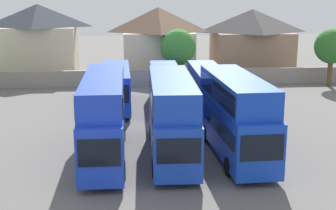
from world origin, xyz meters
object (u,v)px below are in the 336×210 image
Objects in this scene: bus_2 at (172,113)px; bus_5 at (166,85)px; bus_6 at (208,85)px; bus_4 at (116,85)px; bus_3 at (236,112)px; tree_right_of_lot at (178,47)px; tree_behind_wall at (332,47)px; bus_1 at (104,113)px; house_terrace_right at (252,40)px; house_terrace_centre at (158,41)px; house_terrace_left at (39,40)px.

bus_2 is 12.93m from bus_5.
bus_5 reaches higher than bus_6.
bus_4 is at bearing -94.75° from bus_5.
bus_3 reaches higher than bus_5.
tree_right_of_lot is at bearing -173.01° from bus_6.
bus_6 is 17.38m from tree_behind_wall.
bus_6 is at bearing -84.38° from tree_right_of_lot.
bus_6 is (0.60, 13.13, -0.86)m from bus_3.
bus_2 is at bearing -97.23° from tree_right_of_lot.
bus_4 is (-3.70, 13.35, -0.77)m from bus_2.
tree_right_of_lot is at bearing 150.11° from bus_4.
bus_5 is at bearing 159.02° from bus_1.
bus_4 is at bearing -152.45° from bus_3.
bus_1 is at bearing -90.38° from bus_2.
bus_1 is 4.17m from bus_2.
house_terrace_right is (13.34, 31.11, 1.34)m from bus_2.
bus_1 is at bearing -138.41° from tree_behind_wall.
bus_5 is at bearing -91.87° from house_terrace_centre.
tree_right_of_lot is at bearing -65.47° from house_terrace_centre.
tree_right_of_lot is (16.49, -4.95, -0.52)m from house_terrace_left.
bus_6 is at bearing -45.15° from house_terrace_left.
bus_3 reaches higher than bus_4.
bus_4 is 1.01× the size of bus_5.
bus_6 is at bearing 145.57° from bus_1.
bus_3 is at bearing 28.70° from bus_4.
house_terrace_right is (8.80, 18.29, 2.15)m from bus_6.
bus_2 is 1.03× the size of bus_5.
bus_5 is at bearing -51.89° from house_terrace_left.
house_terrace_left is 1.04× the size of house_terrace_centre.
bus_3 is 13.17m from bus_6.
bus_1 is 30.42m from house_terrace_centre.
house_terrace_right is at bearing 150.59° from bus_1.
bus_5 is (-3.21, 13.19, -0.83)m from bus_3.
bus_1 is 1.24× the size of house_terrace_left.
bus_6 is at bearing 175.72° from bus_3.
bus_3 is 1.67× the size of tree_behind_wall.
house_terrace_right is (12.04, 1.05, -0.15)m from house_terrace_centre.
bus_1 is 31.76m from tree_behind_wall.
bus_5 is at bearing -124.67° from house_terrace_right.
house_terrace_right is 1.60× the size of tree_behind_wall.
bus_1 is at bearing -73.45° from house_terrace_left.
house_terrace_right is (17.04, 17.75, 2.11)m from bus_4.
bus_2 is 33.87m from house_terrace_right.
bus_2 is at bearing -92.46° from house_terrace_centre.
bus_2 is 3.95m from bus_3.
bus_2 is 1.03× the size of bus_3.
bus_1 is 13.22m from bus_4.
bus_6 is 17.69m from house_terrace_centre.
bus_3 is at bearing -1.26° from bus_6.
tree_right_of_lot reaches higher than bus_2.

